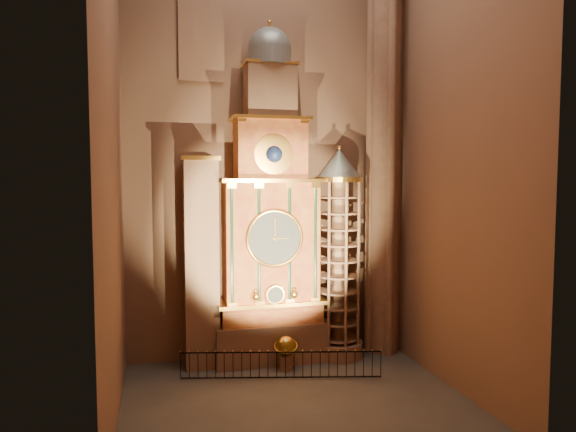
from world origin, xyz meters
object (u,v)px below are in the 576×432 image
object	(u,v)px
astronomical_clock	(270,229)
celestial_globe	(286,349)
portrait_tower	(201,262)
stair_turret	(339,255)
iron_railing	(281,365)

from	to	relation	value
astronomical_clock	celestial_globe	world-z (taller)	astronomical_clock
portrait_tower	stair_turret	size ratio (longest dim) A/B	0.94
celestial_globe	iron_railing	xyz separation A→B (m)	(-0.51, -1.16, -0.31)
astronomical_clock	stair_turret	size ratio (longest dim) A/B	1.55
portrait_tower	iron_railing	world-z (taller)	portrait_tower
portrait_tower	stair_turret	distance (m)	6.91
portrait_tower	stair_turret	xyz separation A→B (m)	(6.90, -0.28, 0.12)
stair_turret	iron_railing	size ratio (longest dim) A/B	1.21
stair_turret	iron_railing	distance (m)	6.27
astronomical_clock	iron_railing	xyz separation A→B (m)	(-0.07, -2.60, -6.00)
astronomical_clock	stair_turret	bearing A→B (deg)	-4.30
celestial_globe	iron_railing	bearing A→B (deg)	-113.86
celestial_globe	iron_railing	distance (m)	1.30
astronomical_clock	celestial_globe	distance (m)	5.89
portrait_tower	celestial_globe	xyz separation A→B (m)	(3.84, -1.46, -4.17)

